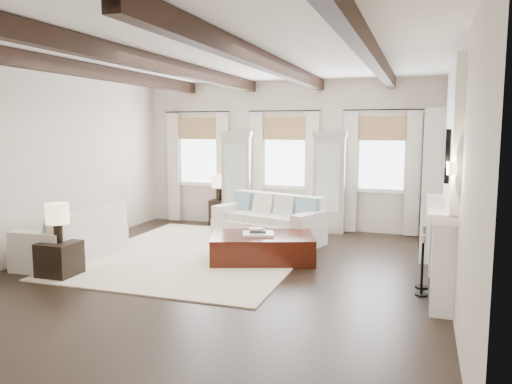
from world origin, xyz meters
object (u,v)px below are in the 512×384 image
(sofa_back, at_px, (270,223))
(side_table_front, at_px, (60,259))
(sofa_left, at_px, (77,239))
(side_table_back, at_px, (219,212))
(ottoman, at_px, (262,248))

(sofa_back, xyz_separation_m, side_table_front, (-2.28, -3.21, -0.10))
(side_table_front, bearing_deg, sofa_left, 113.90)
(sofa_back, bearing_deg, sofa_left, -139.17)
(sofa_left, bearing_deg, side_table_front, -66.10)
(sofa_back, xyz_separation_m, sofa_left, (-2.67, -2.31, -0.02))
(sofa_left, relative_size, side_table_back, 3.65)
(sofa_left, xyz_separation_m, side_table_front, (0.40, -0.90, -0.09))
(ottoman, bearing_deg, side_table_back, 106.27)
(sofa_back, relative_size, sofa_left, 1.12)
(sofa_back, height_order, side_table_front, sofa_back)
(side_table_back, bearing_deg, sofa_back, -38.54)
(sofa_left, distance_m, side_table_front, 0.99)
(sofa_left, xyz_separation_m, side_table_back, (1.08, 3.58, -0.06))
(sofa_left, relative_size, ottoman, 1.23)
(ottoman, relative_size, side_table_back, 2.96)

